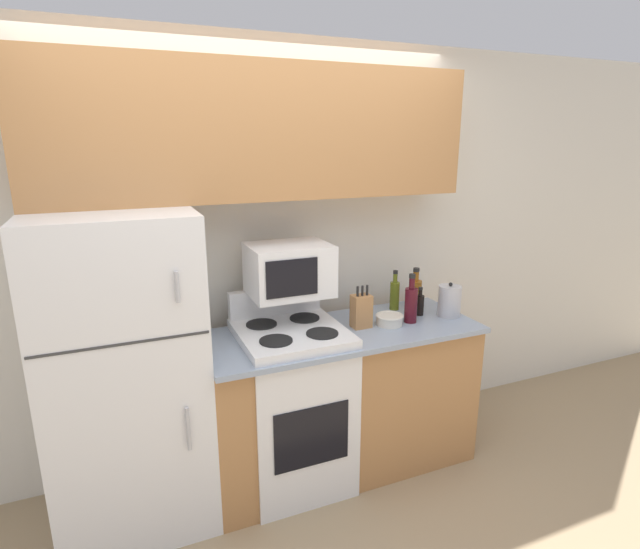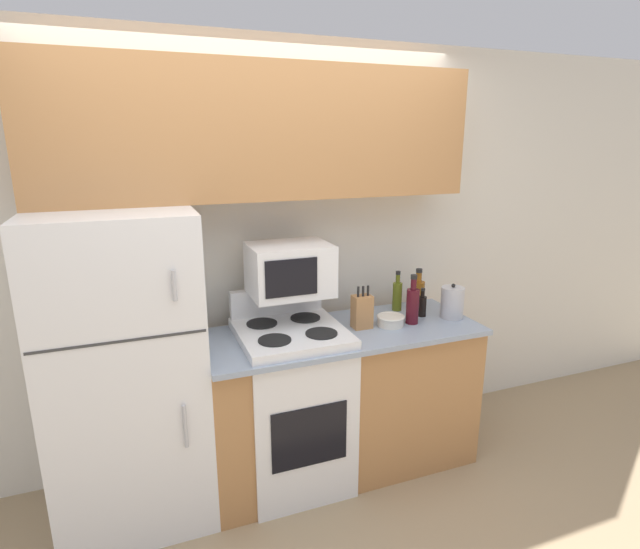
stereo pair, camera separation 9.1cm
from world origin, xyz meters
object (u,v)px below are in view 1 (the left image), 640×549
microwave (289,270)px  bottle_wine_red (411,303)px  bowl (389,319)px  stove (292,404)px  kettle (449,301)px  knife_block (361,311)px  bottle_whiskey (415,294)px  refrigerator (126,374)px  bottle_soy_sauce (420,304)px  bottle_olive_oil (395,294)px

microwave → bottle_wine_red: microwave is taller
microwave → bowl: (0.57, -0.16, -0.33)m
stove → kettle: kettle is taller
bottle_wine_red → kettle: bearing=-0.2°
kettle → knife_block: bearing=175.9°
microwave → bottle_wine_red: size_ratio=1.50×
stove → bowl: bearing=-4.1°
bowl → kettle: (0.42, -0.01, 0.06)m
bottle_wine_red → kettle: 0.28m
stove → kettle: bearing=-3.0°
bottle_whiskey → kettle: bottle_whiskey is taller
stove → kettle: 1.15m
knife_block → bowl: size_ratio=1.53×
bottle_wine_red → bottle_whiskey: (0.15, 0.18, -0.01)m
knife_block → microwave: bearing=162.3°
refrigerator → bottle_soy_sauce: size_ratio=9.20×
bowl → microwave: bearing=164.4°
bottle_wine_red → bottle_soy_sauce: bottle_wine_red is taller
refrigerator → bottle_soy_sauce: (1.74, -0.03, 0.15)m
refrigerator → bottle_wine_red: size_ratio=5.52×
bottle_olive_oil → bottle_whiskey: bearing=-29.1°
refrigerator → bottle_whiskey: size_ratio=5.91×
refrigerator → bowl: size_ratio=9.93×
bowl → bottle_olive_oil: (0.17, 0.23, 0.07)m
knife_block → stove: bearing=178.6°
stove → knife_block: (0.43, -0.01, 0.51)m
bottle_olive_oil → bowl: bearing=-126.8°
knife_block → bowl: (0.17, -0.03, -0.07)m
refrigerator → kettle: bearing=-3.5°
bowl → bottle_whiskey: size_ratio=0.60×
kettle → bottle_wine_red: bearing=179.8°
bottle_whiskey → kettle: (0.14, -0.18, -0.01)m
knife_block → bottle_whiskey: 0.48m
bottle_soy_sauce → bottle_olive_oil: (-0.09, 0.15, 0.03)m
microwave → knife_block: 0.49m
kettle → bottle_olive_oil: bearing=136.0°
stove → bottle_wine_red: (0.75, -0.05, 0.53)m
stove → microwave: (0.04, 0.12, 0.77)m
bowl → bottle_whiskey: bearing=30.3°
microwave → stove: bearing=-107.3°
microwave → kettle: (0.99, -0.17, -0.26)m
knife_block → bottle_soy_sauce: 0.44m
microwave → bowl: size_ratio=2.71×
bottle_whiskey → bottle_wine_red: bearing=-129.8°
microwave → bottle_olive_oil: 0.79m
bottle_wine_red → bottle_whiskey: bearing=50.2°
bottle_whiskey → bottle_soy_sauce: bottle_whiskey is taller
refrigerator → stove: size_ratio=1.48×
refrigerator → bottle_wine_red: 1.63m
microwave → bottle_soy_sauce: 0.88m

